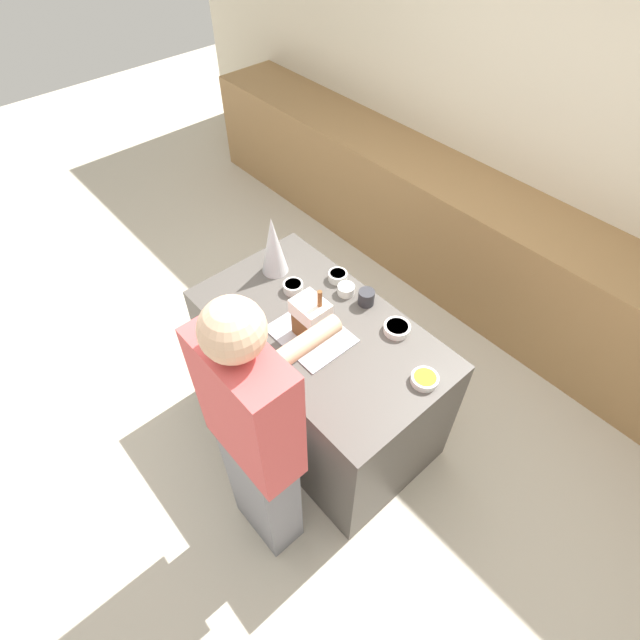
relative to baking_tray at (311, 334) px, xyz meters
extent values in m
plane|color=beige|center=(-0.01, 0.07, -0.89)|extent=(12.00, 12.00, 0.00)
cube|color=beige|center=(-0.01, 2.06, 0.41)|extent=(8.00, 0.05, 2.60)
cube|color=#9E7547|center=(-0.01, 1.73, -0.44)|extent=(6.00, 0.60, 0.89)
cube|color=#514C47|center=(-0.01, 0.07, -0.44)|extent=(1.41, 0.81, 0.88)
cube|color=#B2B2BC|center=(0.00, 0.00, 0.00)|extent=(0.40, 0.32, 0.01)
cube|color=brown|center=(0.00, 0.00, 0.08)|extent=(0.16, 0.13, 0.15)
cube|color=white|center=(0.00, 0.00, 0.19)|extent=(0.18, 0.14, 0.09)
cylinder|color=brown|center=(0.04, 0.02, 0.28)|extent=(0.02, 0.02, 0.09)
cone|color=silver|center=(-0.52, 0.17, 0.18)|extent=(0.15, 0.15, 0.37)
cylinder|color=white|center=(0.28, 0.35, 0.02)|extent=(0.14, 0.14, 0.04)
cylinder|color=pink|center=(0.28, 0.35, 0.03)|extent=(0.11, 0.11, 0.01)
cylinder|color=white|center=(-0.22, 0.39, 0.02)|extent=(0.11, 0.11, 0.05)
cylinder|color=yellow|center=(-0.22, 0.39, 0.04)|extent=(0.09, 0.09, 0.01)
cylinder|color=white|center=(0.58, 0.21, 0.01)|extent=(0.13, 0.13, 0.04)
cylinder|color=orange|center=(0.58, 0.21, 0.03)|extent=(0.11, 0.11, 0.01)
cylinder|color=white|center=(-0.10, 0.35, 0.02)|extent=(0.10, 0.10, 0.05)
cylinder|color=white|center=(-0.10, 0.35, 0.04)|extent=(0.08, 0.08, 0.01)
cylinder|color=white|center=(-0.32, 0.14, 0.02)|extent=(0.11, 0.11, 0.05)
cylinder|color=brown|center=(-0.32, 0.14, 0.04)|extent=(0.09, 0.09, 0.01)
cylinder|color=#2D2D33|center=(0.02, 0.38, 0.04)|extent=(0.09, 0.09, 0.09)
cube|color=slate|center=(0.32, -0.59, -0.46)|extent=(0.36, 0.20, 0.85)
cube|color=#CC4C4C|center=(0.32, -0.59, 0.30)|extent=(0.46, 0.21, 0.67)
sphere|color=#DBAD89|center=(0.32, -0.59, 0.76)|extent=(0.23, 0.23, 0.23)
cylinder|color=#DBAD89|center=(0.32, -0.36, 0.45)|extent=(0.08, 0.46, 0.08)
camera|label=1|loc=(1.29, -1.07, 1.96)|focal=28.00mm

